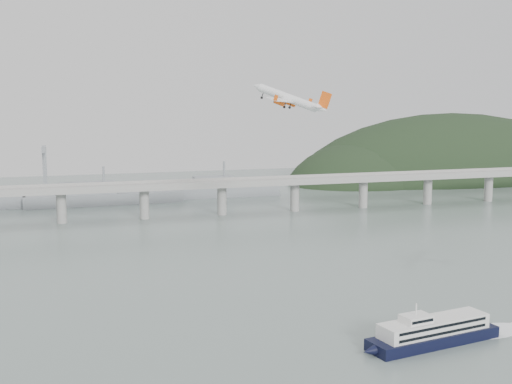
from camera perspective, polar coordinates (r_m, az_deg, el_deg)
name	(u,v)px	position (r m, az deg, el deg)	size (l,w,h in m)	color
ground	(299,311)	(252.25, 3.61, -9.87)	(900.00, 900.00, 0.00)	slate
bridge	(190,189)	(436.96, -5.56, 0.24)	(800.00, 22.00, 23.90)	#969694
headland	(462,197)	(674.53, 16.78, -0.41)	(365.00, 155.00, 156.00)	black
ferry	(433,332)	(226.76, 14.57, -11.22)	(74.53, 22.74, 14.14)	black
airliner	(290,99)	(333.38, 2.82, 7.76)	(33.41, 34.18, 16.32)	white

